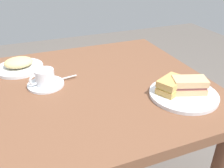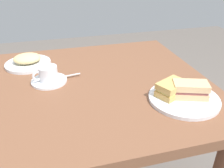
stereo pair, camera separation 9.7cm
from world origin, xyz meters
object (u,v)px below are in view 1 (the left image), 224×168
(dining_table, at_px, (88,109))
(spoon, at_px, (63,79))
(sandwich_front, at_px, (189,85))
(coffee_cup, at_px, (44,76))
(sandwich_plate, at_px, (183,94))
(coffee_saucer, at_px, (46,84))
(sandwich_back, at_px, (171,85))
(side_plate, at_px, (20,68))

(dining_table, xyz_separation_m, spoon, (-0.09, 0.07, 0.14))
(sandwich_front, relative_size, spoon, 1.45)
(dining_table, bearing_deg, coffee_cup, 160.45)
(sandwich_plate, height_order, coffee_saucer, sandwich_plate)
(sandwich_back, bearing_deg, sandwich_plate, -34.80)
(sandwich_front, bearing_deg, sandwich_plate, 179.19)
(spoon, distance_m, side_plate, 0.26)
(sandwich_plate, height_order, sandwich_front, sandwich_front)
(sandwich_front, distance_m, coffee_cup, 0.58)
(sandwich_front, height_order, sandwich_back, sandwich_front)
(coffee_saucer, xyz_separation_m, side_plate, (-0.09, 0.21, 0.00))
(spoon, bearing_deg, sandwich_back, -35.63)
(sandwich_front, xyz_separation_m, spoon, (-0.44, 0.30, -0.03))
(sandwich_plate, distance_m, side_plate, 0.76)
(sandwich_front, distance_m, spoon, 0.53)
(sandwich_plate, relative_size, spoon, 2.69)
(spoon, bearing_deg, side_plate, 130.52)
(dining_table, bearing_deg, spoon, 141.04)
(sandwich_back, xyz_separation_m, coffee_cup, (-0.45, 0.25, 0.00))
(dining_table, height_order, side_plate, side_plate)
(coffee_saucer, distance_m, side_plate, 0.23)
(sandwich_plate, bearing_deg, dining_table, 145.42)
(sandwich_back, bearing_deg, side_plate, 139.39)
(coffee_saucer, xyz_separation_m, spoon, (0.07, 0.01, 0.01))
(sandwich_front, distance_m, sandwich_back, 0.07)
(dining_table, bearing_deg, coffee_saucer, 160.09)
(sandwich_plate, bearing_deg, side_plate, 139.77)
(sandwich_plate, bearing_deg, coffee_saucer, 149.86)
(dining_table, distance_m, sandwich_back, 0.38)
(coffee_saucer, bearing_deg, side_plate, 114.20)
(coffee_cup, height_order, spoon, coffee_cup)
(spoon, bearing_deg, coffee_cup, -170.16)
(sandwich_plate, distance_m, sandwich_back, 0.06)
(dining_table, distance_m, coffee_saucer, 0.21)
(sandwich_back, distance_m, coffee_cup, 0.52)
(sandwich_front, relative_size, coffee_saucer, 0.94)
(sandwich_plate, relative_size, sandwich_front, 1.85)
(dining_table, relative_size, sandwich_front, 7.25)
(sandwich_plate, height_order, side_plate, same)
(dining_table, bearing_deg, sandwich_plate, -34.58)
(dining_table, relative_size, sandwich_back, 7.76)
(dining_table, relative_size, coffee_saucer, 6.84)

